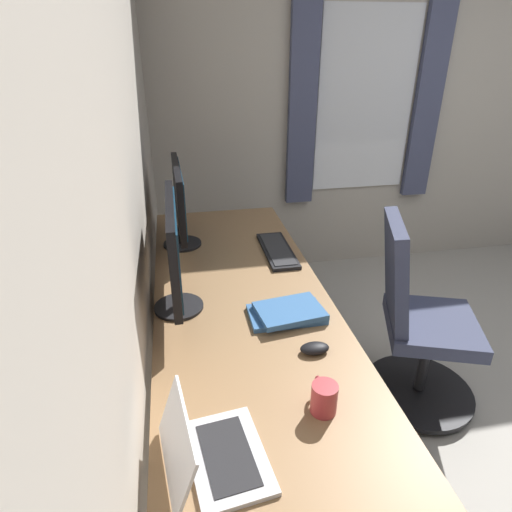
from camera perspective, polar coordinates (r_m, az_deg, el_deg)
name	(u,v)px	position (r m, az deg, el deg)	size (l,w,h in m)	color
wall_back	(103,210)	(1.27, -19.24, 5.72)	(4.58, 0.10, 2.60)	beige
wall_right	(430,99)	(3.80, 21.70, 18.48)	(0.10, 4.84, 2.60)	beige
window_panel	(365,102)	(3.49, 14.01, 18.82)	(0.02, 0.73, 1.28)	white
curtain_near	(428,101)	(3.69, 21.46, 18.22)	(0.05, 0.20, 1.44)	#4C5170
curtain_far	(303,105)	(3.30, 6.08, 18.99)	(0.05, 0.20, 1.44)	#4C5170
desk	(244,317)	(1.86, -1.53, -7.88)	(2.22, 0.74, 0.73)	#936D47
drawer_pedestal	(234,351)	(2.20, -2.93, -12.20)	(0.40, 0.51, 0.69)	#936D47
monitor_primary	(174,250)	(1.70, -10.57, 0.75)	(0.56, 0.20, 0.46)	black
monitor_secondary	(179,200)	(2.28, -9.93, 7.14)	(0.57, 0.20, 0.43)	black
laptop_leftmost	(208,451)	(1.23, -6.28, -23.95)	(0.32, 0.29, 0.19)	silver
keyboard_main	(277,250)	(2.26, 2.80, 0.75)	(0.42, 0.14, 0.02)	black
mouse_main	(315,348)	(1.58, 7.64, -11.82)	(0.06, 0.10, 0.03)	black
book_stack_near	(288,313)	(1.74, 4.19, -7.35)	(0.22, 0.30, 0.04)	#38669E
coffee_mug	(324,398)	(1.36, 8.80, -17.74)	(0.12, 0.08, 0.10)	#A53338
office_chair	(416,325)	(2.31, 20.11, -8.41)	(0.56, 0.60, 0.97)	#383D56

